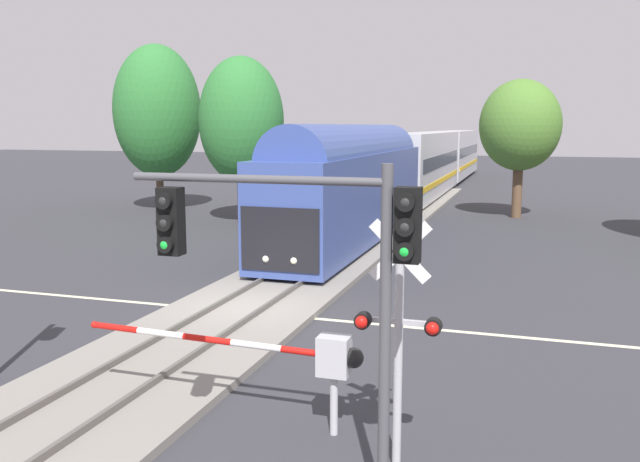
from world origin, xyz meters
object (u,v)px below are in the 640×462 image
object	(u,v)px
crossing_signal_mast	(398,316)
traffic_signal_near_right	(307,252)
pine_left_background	(157,111)
oak_behind_train	(241,121)
crossing_gate_near	(303,355)
elm_centre_background	(520,126)
commuter_train	(420,163)

from	to	relation	value
crossing_signal_mast	traffic_signal_near_right	distance (m)	2.07
pine_left_background	crossing_signal_mast	bearing A→B (deg)	-53.17
traffic_signal_near_right	oak_behind_train	bearing A→B (deg)	116.00
crossing_gate_near	traffic_signal_near_right	world-z (taller)	traffic_signal_near_right
elm_centre_background	traffic_signal_near_right	bearing A→B (deg)	-93.61
pine_left_background	commuter_train	bearing A→B (deg)	34.78
commuter_train	oak_behind_train	xyz separation A→B (m)	(-7.68, -14.42, 2.94)
oak_behind_train	crossing_signal_mast	bearing A→B (deg)	-60.91
traffic_signal_near_right	crossing_gate_near	bearing A→B (deg)	110.64
traffic_signal_near_right	elm_centre_background	bearing A→B (deg)	86.39
commuter_train	elm_centre_background	world-z (taller)	elm_centre_background
oak_behind_train	elm_centre_background	distance (m)	16.20
crossing_signal_mast	pine_left_background	distance (m)	35.72
commuter_train	crossing_gate_near	distance (m)	38.49
crossing_signal_mast	pine_left_background	bearing A→B (deg)	126.83
crossing_signal_mast	crossing_gate_near	bearing A→B (deg)	156.74
traffic_signal_near_right	commuter_train	bearing A→B (deg)	97.03
elm_centre_background	crossing_signal_mast	bearing A→B (deg)	-91.88
traffic_signal_near_right	oak_behind_train	xyz separation A→B (m)	(-12.66, 25.95, 2.00)
oak_behind_train	crossing_gate_near	bearing A→B (deg)	-63.54
oak_behind_train	traffic_signal_near_right	bearing A→B (deg)	-64.00
commuter_train	oak_behind_train	bearing A→B (deg)	-118.02
crossing_gate_near	pine_left_background	xyz separation A→B (m)	(-19.45, 27.63, 4.94)
commuter_train	pine_left_background	world-z (taller)	pine_left_background
commuter_train	crossing_gate_near	world-z (taller)	commuter_train
commuter_train	elm_centre_background	size ratio (longest dim) A/B	7.55
crossing_gate_near	pine_left_background	bearing A→B (deg)	125.14
elm_centre_background	pine_left_background	bearing A→B (deg)	-172.52
elm_centre_background	oak_behind_train	bearing A→B (deg)	-155.38
traffic_signal_near_right	elm_centre_background	size ratio (longest dim) A/B	0.61
traffic_signal_near_right	elm_centre_background	xyz separation A→B (m)	(2.06, 32.70, 1.74)
crossing_signal_mast	elm_centre_background	bearing A→B (deg)	88.12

